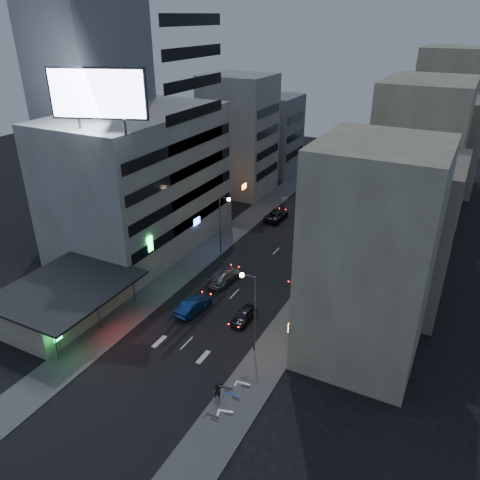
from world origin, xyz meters
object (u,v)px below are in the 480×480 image
Objects in this scene: parked_car_right_mid at (300,275)px; parked_car_right_far at (317,245)px; road_car_silver at (225,276)px; scooter_blue at (242,392)px; scooter_black_b at (234,383)px; scooter_silver_a at (234,406)px; parked_car_left at (276,215)px; parked_car_right_near at (244,315)px; road_car_blue at (193,306)px; person at (217,391)px; scooter_silver_b at (251,379)px; scooter_black_a at (219,413)px.

parked_car_right_mid is 8.70m from parked_car_right_far.
scooter_blue is at bearing 127.15° from road_car_silver.
scooter_black_b is at bearing 71.90° from scooter_blue.
scooter_blue is at bearing -13.53° from scooter_silver_a.
scooter_black_b is (11.24, -35.37, -0.01)m from parked_car_left.
road_car_blue is at bearing -169.45° from parked_car_right_near.
scooter_black_b is at bearing -128.85° from person.
parked_car_left is at bearing 106.36° from parked_car_right_near.
scooter_black_b is at bearing 128.75° from scooter_silver_b.
parked_car_left is 2.84× the size of scooter_silver_a.
person is 2.13m from scooter_black_a.
parked_car_right_far is at bearing -103.36° from person.
scooter_black_a is (1.99, -23.04, 0.00)m from parked_car_right_mid.
parked_car_right_far is (1.48, 19.08, 0.02)m from parked_car_right_near.
parked_car_right_far is 2.48× the size of scooter_silver_a.
scooter_blue reaches higher than parked_car_right_near.
parked_car_right_near is 9.97m from scooter_black_b.
person is at bearing 140.74° from scooter_silver_b.
scooter_black_b is at bearing 125.32° from road_car_silver.
scooter_silver_b is at bearing -85.50° from parked_car_right_far.
parked_car_right_far is 14.86m from road_car_silver.
person reaches higher than scooter_blue.
parked_car_right_mid is 2.02× the size of scooter_silver_b.
scooter_silver_b is at bearing -89.78° from parked_car_right_mid.
scooter_black_b is (-1.09, 0.63, -0.00)m from scooter_blue.
parked_car_left reaches higher than scooter_silver_b.
parked_car_right_near is 13.30m from scooter_black_a.
scooter_black_a is at bearing 107.03° from parked_car_left.
road_car_blue is at bearing 94.42° from parked_car_left.
scooter_silver_b is (1.76, 2.71, -0.23)m from person.
parked_car_right_mid is at bearing 19.15° from scooter_blue.
scooter_black_a is 4.49m from scooter_silver_b.
parked_car_right_near reaches higher than scooter_silver_a.
road_car_blue is 15.15m from scooter_black_a.
road_car_silver reaches higher than scooter_blue.
road_car_silver reaches higher than parked_car_left.
road_car_blue is 13.05m from person.
scooter_blue is (-0.09, 1.61, 0.03)m from scooter_silver_a.
road_car_silver is 2.82× the size of scooter_silver_a.
parked_car_right_mid is 2.28× the size of scooter_black_a.
scooter_black_b is 1.54m from scooter_silver_b.
parked_car_right_far is at bearing 87.35° from parked_car_right_mid.
parked_car_right_near is 0.73× the size of road_car_silver.
person is at bearing -89.48° from parked_car_right_far.
parked_car_right_mid is 0.85× the size of parked_car_right_far.
road_car_silver is 18.95m from person.
person reaches higher than parked_car_right_mid.
person is 0.89× the size of scooter_silver_a.
road_car_blue is 14.77m from scooter_silver_a.
parked_car_right_near reaches higher than parked_car_right_mid.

